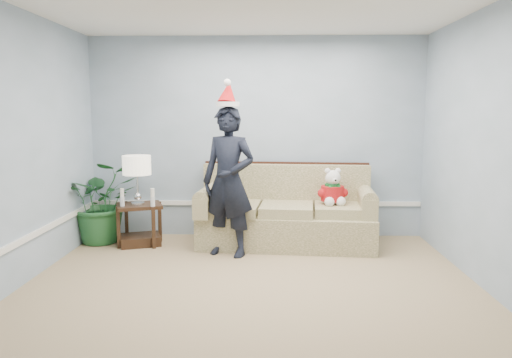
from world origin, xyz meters
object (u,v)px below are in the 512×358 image
Objects in this scene: man at (229,182)px; houseplant at (102,202)px; teddy_bear at (332,191)px; side_table at (140,229)px; table_lamp at (137,167)px; sofa at (286,216)px.

houseplant is at bearing -176.83° from man.
teddy_bear is at bearing -2.54° from houseplant.
side_table is at bearing -13.66° from houseplant.
teddy_bear is (2.45, 0.05, -0.30)m from table_lamp.
side_table is 0.38× the size of man.
table_lamp is 0.35× the size of man.
man reaches higher than table_lamp.
teddy_bear is at bearing -5.52° from sofa.
table_lamp is 1.24m from man.
houseplant is (-0.52, 0.13, 0.33)m from side_table.
table_lamp is at bearing -176.07° from man.
teddy_bear is (2.97, -0.13, 0.17)m from houseplant.
side_table is 2.51m from teddy_bear.
sofa is 0.67m from teddy_bear.
man reaches higher than side_table.
side_table is at bearing 170.02° from teddy_bear.
houseplant reaches higher than side_table.
teddy_bear is at bearing 39.28° from man.
teddy_bear is at bearing -0.15° from side_table.
man is (-0.70, -0.52, 0.52)m from sofa.
teddy_bear is (1.27, 0.42, -0.18)m from man.
teddy_bear is at bearing 1.24° from table_lamp.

